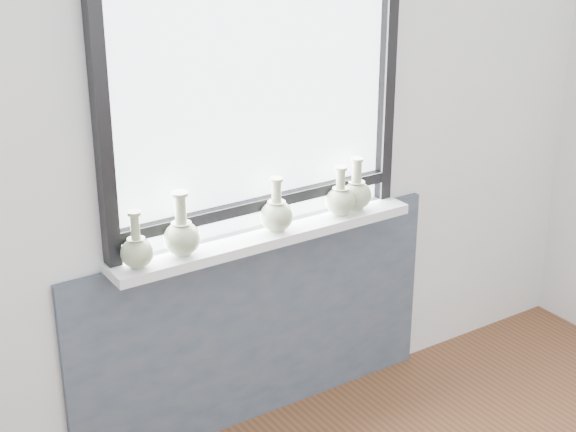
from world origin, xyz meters
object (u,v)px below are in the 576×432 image
vase_a (137,250)px  windowsill (266,236)px  vase_d (340,199)px  vase_c (277,214)px  vase_e (356,192)px  vase_b (182,235)px

vase_a → windowsill: bearing=2.4°
vase_d → vase_a: bearing=-179.5°
vase_d → vase_c: bearing=179.8°
vase_c → vase_e: bearing=2.0°
vase_a → vase_c: vase_c is taller
vase_a → vase_b: (0.19, 0.01, 0.01)m
windowsill → vase_d: vase_d is taller
windowsill → vase_b: 0.39m
windowsill → vase_b: (-0.37, -0.01, 0.10)m
vase_a → vase_e: 1.01m
vase_b → vase_c: bearing=-0.1°
vase_d → vase_e: (0.09, 0.02, 0.00)m
vase_b → vase_e: (0.82, 0.01, -0.01)m
windowsill → vase_d: (0.35, -0.01, 0.09)m
vase_c → vase_e: 0.40m
vase_b → vase_e: 0.82m
vase_c → vase_d: vase_c is taller
vase_c → windowsill: bearing=161.4°
vase_d → vase_e: size_ratio=0.93×
vase_a → vase_b: bearing=3.0°
vase_d → vase_e: bearing=9.3°
windowsill → vase_a: 0.57m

